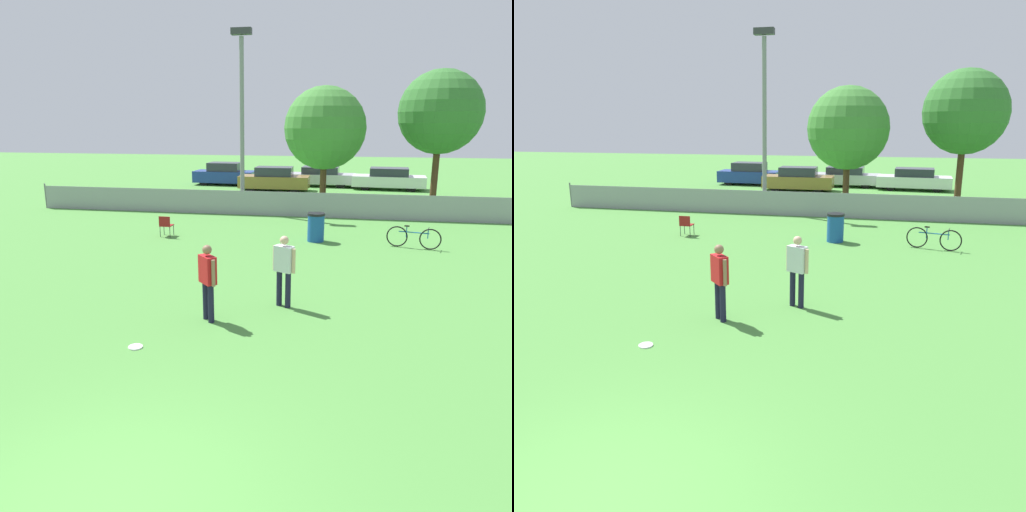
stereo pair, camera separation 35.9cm
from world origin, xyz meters
The scene contains 15 objects.
ground_plane centered at (0.00, 0.00, 0.00)m, with size 120.00×120.00×0.00m, color #4C8C3D.
fence_backline centered at (0.00, 18.00, 0.55)m, with size 24.90×0.07×1.21m.
light_pole centered at (-2.65, 18.86, 4.79)m, with size 0.90×0.36×8.08m.
tree_near_pole centered at (0.96, 21.28, 3.82)m, with size 4.01×4.01×5.84m.
tree_far_right centered at (6.39, 21.88, 4.57)m, with size 3.97×3.97×6.56m.
player_thrower_red centered at (-0.44, 5.48, 0.96)m, with size 0.46×0.46×1.66m.
player_receiver_white centered at (1.01, 6.63, 0.96)m, with size 0.54×0.38×1.66m.
frisbee_disc centered at (-1.42, 3.93, 0.01)m, with size 0.27×0.27×0.03m.
folding_chair_sideline centered at (-4.27, 13.04, 0.46)m, with size 0.43×0.44×0.77m.
bicycle_sideline centered at (4.53, 12.93, 0.37)m, with size 1.75×0.54×0.76m.
trash_bin centered at (1.23, 13.33, 0.51)m, with size 0.62×0.62×1.01m.
parked_car_blue centered at (-6.12, 28.99, 0.71)m, with size 4.15×1.86×1.49m.
parked_car_tan centered at (-2.35, 26.55, 0.70)m, with size 4.31×1.72×1.46m.
parked_car_silver centered at (0.31, 29.44, 0.64)m, with size 4.62×1.98×1.28m.
parked_car_white centered at (4.65, 28.52, 0.66)m, with size 4.59×2.12×1.35m.
Camera 2 is at (2.80, -4.02, 4.09)m, focal length 35.00 mm.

